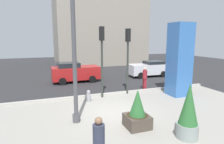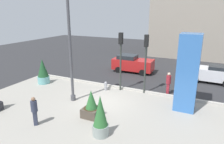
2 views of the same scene
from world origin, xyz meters
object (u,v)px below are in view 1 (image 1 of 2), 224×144
object	(u,v)px
potted_plant_mid_plaza	(188,113)
car_curb_east	(149,68)
traffic_light_corner	(102,50)
lamp_post	(74,45)
traffic_light_far_side	(128,51)
fire_hydrant	(89,96)
car_curb_west	(75,72)
pedestrian_crossing	(145,77)
potted_plant_near_left	(137,112)
art_pillar_blue	(179,60)
pedestrian_by_curb	(99,141)

from	to	relation	value
potted_plant_mid_plaza	car_curb_east	xyz separation A→B (m)	(5.25, 11.90, -0.23)
traffic_light_corner	lamp_post	bearing A→B (deg)	-124.74
traffic_light_far_side	car_curb_east	bearing A→B (deg)	47.02
fire_hydrant	car_curb_west	size ratio (longest dim) A/B	0.17
traffic_light_far_side	pedestrian_crossing	world-z (taller)	traffic_light_far_side
potted_plant_near_left	pedestrian_crossing	world-z (taller)	pedestrian_crossing
lamp_post	art_pillar_blue	size ratio (longest dim) A/B	1.50
lamp_post	traffic_light_corner	xyz separation A→B (m)	(2.35, 3.38, -0.49)
traffic_light_far_side	pedestrian_by_curb	size ratio (longest dim) A/B	2.69
potted_plant_near_left	pedestrian_crossing	xyz separation A→B (m)	(3.60, 5.70, 0.27)
traffic_light_corner	car_curb_west	world-z (taller)	traffic_light_corner
car_curb_west	pedestrian_crossing	world-z (taller)	car_curb_west
potted_plant_near_left	car_curb_west	distance (m)	10.48
fire_hydrant	traffic_light_far_side	distance (m)	4.21
traffic_light_corner	art_pillar_blue	bearing A→B (deg)	-13.78
potted_plant_near_left	traffic_light_far_side	size ratio (longest dim) A/B	0.38
lamp_post	potted_plant_near_left	world-z (taller)	lamp_post
potted_plant_near_left	pedestrian_by_curb	distance (m)	3.30
lamp_post	traffic_light_far_side	world-z (taller)	lamp_post
potted_plant_mid_plaza	car_curb_east	size ratio (longest dim) A/B	0.54
fire_hydrant	traffic_light_far_side	size ratio (longest dim) A/B	0.16
art_pillar_blue	potted_plant_near_left	world-z (taller)	art_pillar_blue
fire_hydrant	traffic_light_far_side	world-z (taller)	traffic_light_far_side
art_pillar_blue	pedestrian_by_curb	size ratio (longest dim) A/B	2.91
potted_plant_mid_plaza	fire_hydrant	size ratio (longest dim) A/B	3.04
lamp_post	pedestrian_crossing	xyz separation A→B (m)	(6.09, 4.19, -2.69)
fire_hydrant	car_curb_west	world-z (taller)	car_curb_west
fire_hydrant	traffic_light_far_side	xyz separation A→B (m)	(3.06, 0.79, 2.77)
art_pillar_blue	car_curb_west	xyz separation A→B (m)	(-6.19, 6.80, -1.61)
lamp_post	pedestrian_by_curb	bearing A→B (deg)	-89.15
fire_hydrant	traffic_light_corner	size ratio (longest dim) A/B	0.16
fire_hydrant	car_curb_east	size ratio (longest dim) A/B	0.18
fire_hydrant	car_curb_west	xyz separation A→B (m)	(0.12, 6.07, 0.55)
potted_plant_mid_plaza	fire_hydrant	bearing A→B (deg)	114.59
traffic_light_far_side	traffic_light_corner	world-z (taller)	traffic_light_corner
car_curb_west	pedestrian_by_curb	world-z (taller)	car_curb_west
traffic_light_corner	pedestrian_crossing	xyz separation A→B (m)	(3.74, 0.81, -2.20)
potted_plant_near_left	pedestrian_by_curb	xyz separation A→B (m)	(-2.43, -2.22, 0.24)
traffic_light_far_side	traffic_light_corner	xyz separation A→B (m)	(-1.99, -0.24, 0.07)
lamp_post	fire_hydrant	world-z (taller)	lamp_post
potted_plant_near_left	pedestrian_crossing	size ratio (longest dim) A/B	0.99
lamp_post	art_pillar_blue	world-z (taller)	lamp_post
art_pillar_blue	pedestrian_crossing	world-z (taller)	art_pillar_blue
potted_plant_mid_plaza	traffic_light_corner	size ratio (longest dim) A/B	0.48
lamp_post	pedestrian_crossing	bearing A→B (deg)	34.52
art_pillar_blue	pedestrian_by_curb	distance (m)	9.65
fire_hydrant	car_curb_east	xyz separation A→B (m)	(7.94, 6.02, 0.47)
potted_plant_near_left	traffic_light_corner	distance (m)	5.49
art_pillar_blue	car_curb_east	bearing A→B (deg)	76.45
art_pillar_blue	pedestrian_by_curb	world-z (taller)	art_pillar_blue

